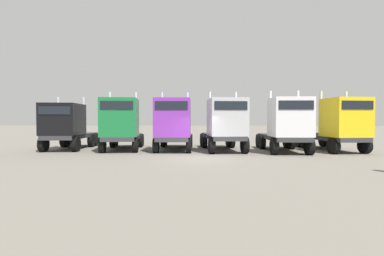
{
  "coord_description": "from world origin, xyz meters",
  "views": [
    {
      "loc": [
        0.42,
        -15.5,
        2.18
      ],
      "look_at": [
        -0.56,
        4.49,
        1.62
      ],
      "focal_mm": 25.1,
      "sensor_mm": 36.0,
      "label": 1
    }
  ],
  "objects": [
    {
      "name": "ground",
      "position": [
        0.0,
        0.0,
        0.0
      ],
      "size": [
        200.0,
        200.0,
        0.0
      ],
      "primitive_type": "plane",
      "color": "slate"
    },
    {
      "name": "semi_truck_black",
      "position": [
        -9.82,
        3.79,
        1.82
      ],
      "size": [
        3.08,
        5.96,
        3.98
      ],
      "rotation": [
        0.0,
        0.0,
        -1.47
      ],
      "color": "#333338",
      "rests_on": "ground"
    },
    {
      "name": "semi_truck_silver",
      "position": [
        1.79,
        3.31,
        1.92
      ],
      "size": [
        3.32,
        6.36,
        4.25
      ],
      "rotation": [
        0.0,
        0.0,
        -1.44
      ],
      "color": "#333338",
      "rests_on": "ground"
    },
    {
      "name": "semi_truck_yellow",
      "position": [
        9.69,
        3.53,
        1.9
      ],
      "size": [
        3.35,
        6.17,
        4.27
      ],
      "rotation": [
        0.0,
        0.0,
        -1.42
      ],
      "color": "#333338",
      "rests_on": "ground"
    },
    {
      "name": "semi_truck_green",
      "position": [
        -5.58,
        3.45,
        1.93
      ],
      "size": [
        3.37,
        6.27,
        4.3
      ],
      "rotation": [
        0.0,
        0.0,
        -1.42
      ],
      "color": "#333338",
      "rests_on": "ground"
    },
    {
      "name": "semi_truck_purple",
      "position": [
        -1.81,
        3.53,
        1.93
      ],
      "size": [
        2.75,
        6.34,
        4.27
      ],
      "rotation": [
        0.0,
        0.0,
        -1.54
      ],
      "color": "#333338",
      "rests_on": "ground"
    },
    {
      "name": "semi_truck_white",
      "position": [
        5.9,
        2.8,
        1.89
      ],
      "size": [
        2.63,
        5.83,
        4.24
      ],
      "rotation": [
        0.0,
        0.0,
        -1.56
      ],
      "color": "#333338",
      "rests_on": "ground"
    }
  ]
}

